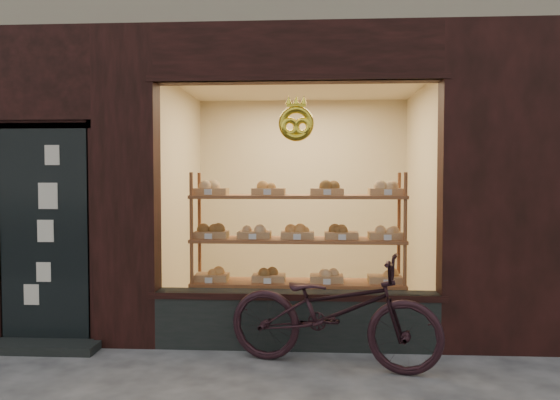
{
  "coord_description": "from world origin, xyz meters",
  "views": [
    {
      "loc": [
        0.6,
        -3.08,
        1.65
      ],
      "look_at": [
        0.3,
        2.0,
        1.44
      ],
      "focal_mm": 35.0,
      "sensor_mm": 36.0,
      "label": 1
    }
  ],
  "objects": [
    {
      "name": "display_shelf",
      "position": [
        0.45,
        2.55,
        0.87
      ],
      "size": [
        2.2,
        0.45,
        1.7
      ],
      "color": "brown",
      "rests_on": "ground"
    },
    {
      "name": "bicycle",
      "position": [
        0.78,
        1.63,
        0.49
      ],
      "size": [
        1.97,
        1.11,
        0.98
      ],
      "primitive_type": "imported",
      "rotation": [
        0.0,
        0.0,
        1.31
      ],
      "color": "black",
      "rests_on": "ground"
    }
  ]
}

